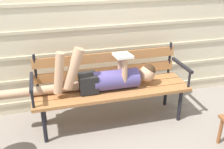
% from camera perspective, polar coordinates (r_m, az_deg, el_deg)
% --- Properties ---
extents(ground_plane, '(12.00, 12.00, 0.00)m').
position_cam_1_polar(ground_plane, '(3.11, 0.97, -11.99)').
color(ground_plane, gray).
extents(house_siding, '(4.20, 0.08, 2.40)m').
position_cam_1_polar(house_siding, '(3.24, -2.38, 12.92)').
color(house_siding, beige).
rests_on(house_siding, ground).
extents(park_bench, '(1.80, 0.50, 0.86)m').
position_cam_1_polar(park_bench, '(3.07, -0.34, -1.84)').
color(park_bench, '#9E6638').
rests_on(park_bench, ground).
extents(reclining_person, '(1.74, 0.25, 0.56)m').
position_cam_1_polar(reclining_person, '(2.94, -2.13, -0.78)').
color(reclining_person, '#514784').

